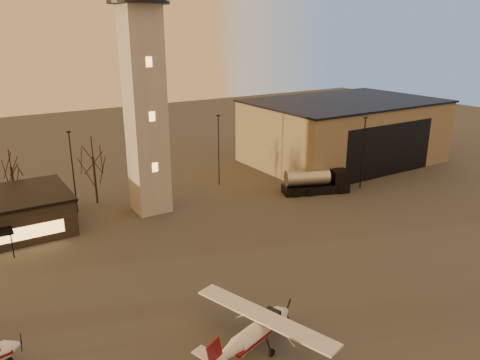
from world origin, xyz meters
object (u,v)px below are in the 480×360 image
object	(u,v)px
control_tower	(143,76)
cessna_front	(261,332)
hangar	(343,131)
fuel_truck	(315,183)

from	to	relation	value
control_tower	cessna_front	size ratio (longest dim) A/B	2.84
hangar	cessna_front	xyz separation A→B (m)	(-39.41, -32.71, -4.06)
control_tower	cessna_front	bearing A→B (deg)	-96.77
control_tower	fuel_truck	bearing A→B (deg)	-15.58
control_tower	fuel_truck	world-z (taller)	control_tower
control_tower	fuel_truck	size ratio (longest dim) A/B	3.47
control_tower	fuel_truck	distance (m)	26.85
cessna_front	fuel_truck	distance (m)	33.71
cessna_front	fuel_truck	xyz separation A→B (m)	(24.87, 22.75, 0.23)
control_tower	fuel_truck	xyz separation A→B (m)	(21.46, -5.98, -15.00)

